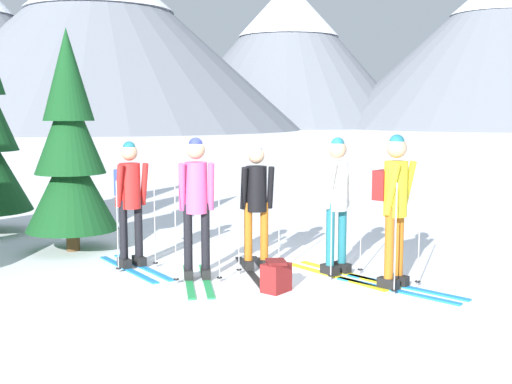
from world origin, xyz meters
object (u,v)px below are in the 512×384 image
backpack_on_snow_front (276,276)px  skier_in_red (130,197)px  skier_in_yellow (395,201)px  skier_in_black (256,200)px  pine_tree_mid (70,151)px  skier_in_white (337,199)px  skier_in_pink (196,199)px

backpack_on_snow_front → skier_in_red: bearing=140.6°
skier_in_red → skier_in_yellow: (3.20, -1.48, 0.09)m
skier_in_red → skier_in_black: skier_in_red is taller
skier_in_yellow → pine_tree_mid: pine_tree_mid is taller
skier_in_white → skier_in_yellow: size_ratio=0.97×
skier_in_black → pine_tree_mid: pine_tree_mid is taller
skier_in_white → pine_tree_mid: 4.18m
skier_in_yellow → backpack_on_snow_front: bearing=179.3°
skier_in_white → pine_tree_mid: bearing=151.6°
skier_in_red → pine_tree_mid: 1.64m
skier_in_red → backpack_on_snow_front: (1.78, -1.46, -0.79)m
backpack_on_snow_front → skier_in_white: bearing=37.3°
skier_in_red → skier_in_black: (1.68, -0.36, -0.02)m
skier_in_red → skier_in_white: 2.80m
skier_in_pink → pine_tree_mid: bearing=132.7°
skier_in_black → pine_tree_mid: bearing=149.2°
skier_in_white → skier_in_yellow: 0.88m
skier_in_yellow → backpack_on_snow_front: size_ratio=4.68×
skier_in_red → skier_in_pink: bearing=-41.3°
skier_in_black → skier_in_white: bearing=-21.5°
skier_in_black → skier_in_white: size_ratio=0.96×
skier_in_pink → skier_in_red: bearing=138.7°
pine_tree_mid → skier_in_yellow: bearing=-32.9°
skier_in_red → skier_in_yellow: size_ratio=0.93×
pine_tree_mid → backpack_on_snow_front: pine_tree_mid is taller
skier_in_white → skier_in_yellow: (0.51, -0.72, 0.07)m
skier_in_red → skier_in_white: bearing=-15.8°
skier_in_red → pine_tree_mid: size_ratio=0.51×
skier_in_red → skier_in_pink: skier_in_pink is taller
skier_in_black → pine_tree_mid: (-2.63, 1.57, 0.59)m
backpack_on_snow_front → skier_in_black: bearing=94.9°
backpack_on_snow_front → pine_tree_mid: bearing=135.6°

